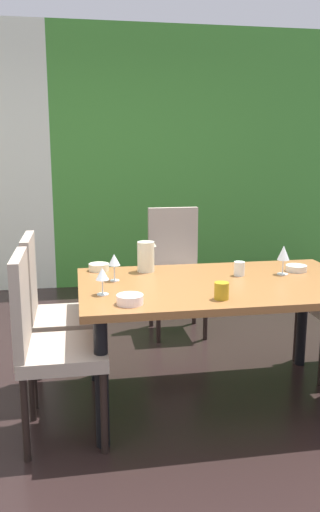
{
  "coord_description": "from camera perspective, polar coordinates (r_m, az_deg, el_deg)",
  "views": [
    {
      "loc": [
        -0.3,
        -2.66,
        1.5
      ],
      "look_at": [
        0.21,
        0.32,
        0.85
      ],
      "focal_mm": 35.0,
      "sensor_mm": 36.0,
      "label": 1
    }
  ],
  "objects": [
    {
      "name": "wine_glass_near_shelf",
      "position": [
        3.16,
        13.93,
        0.26
      ],
      "size": [
        0.08,
        0.08,
        0.18
      ],
      "color": "silver",
      "rests_on": "dining_table"
    },
    {
      "name": "ground_plane",
      "position": [
        3.08,
        -2.92,
        -17.3
      ],
      "size": [
        5.67,
        5.72,
        0.02
      ],
      "primitive_type": "cube",
      "color": "black"
    },
    {
      "name": "cup_near_window",
      "position": [
        3.09,
        9.05,
        -1.44
      ],
      "size": [
        0.07,
        0.07,
        0.09
      ],
      "primitive_type": "cylinder",
      "color": "silver",
      "rests_on": "dining_table"
    },
    {
      "name": "wine_glass_west",
      "position": [
        2.66,
        -6.62,
        -2.16
      ],
      "size": [
        0.07,
        0.07,
        0.15
      ],
      "color": "silver",
      "rests_on": "dining_table"
    },
    {
      "name": "wine_glass_east",
      "position": [
        2.93,
        -5.26,
        -0.53
      ],
      "size": [
        0.07,
        0.07,
        0.16
      ],
      "color": "silver",
      "rests_on": "dining_table"
    },
    {
      "name": "cup_right",
      "position": [
        2.6,
        7.05,
        -3.97
      ],
      "size": [
        0.08,
        0.08,
        0.09
      ],
      "primitive_type": "cylinder",
      "color": "#AF8A1A",
      "rests_on": "dining_table"
    },
    {
      "name": "pitcher_center",
      "position": [
        3.15,
        -1.61,
        -0.04
      ],
      "size": [
        0.12,
        0.11,
        0.19
      ],
      "color": "beige",
      "rests_on": "dining_table"
    },
    {
      "name": "serving_bowl_front",
      "position": [
        3.2,
        -7.01,
        -1.27
      ],
      "size": [
        0.13,
        0.13,
        0.05
      ],
      "primitive_type": "cylinder",
      "color": "beige",
      "rests_on": "dining_table"
    },
    {
      "name": "chair_left_near",
      "position": [
        2.64,
        -12.81,
        -9.11
      ],
      "size": [
        0.45,
        0.44,
        1.0
      ],
      "rotation": [
        0.0,
        0.0,
        -1.57
      ],
      "color": "tan",
      "rests_on": "ground_plane"
    },
    {
      "name": "dining_table",
      "position": [
        2.96,
        6.83,
        -4.57
      ],
      "size": [
        1.64,
        0.97,
        0.74
      ],
      "color": "brown",
      "rests_on": "ground_plane"
    },
    {
      "name": "chair_left_far",
      "position": [
        3.12,
        -12.34,
        -5.68
      ],
      "size": [
        0.45,
        0.44,
        1.0
      ],
      "rotation": [
        0.0,
        0.0,
        -1.57
      ],
      "color": "tan",
      "rests_on": "ground_plane"
    },
    {
      "name": "serving_bowl_south",
      "position": [
        3.28,
        15.31,
        -1.35
      ],
      "size": [
        0.13,
        0.13,
        0.04
      ],
      "primitive_type": "cylinder",
      "color": "silver",
      "rests_on": "dining_table"
    },
    {
      "name": "chair_head_far",
      "position": [
        4.13,
        1.78,
        -0.92
      ],
      "size": [
        0.44,
        0.45,
        1.02
      ],
      "rotation": [
        0.0,
        0.0,
        3.14
      ],
      "color": "tan",
      "rests_on": "ground_plane"
    },
    {
      "name": "garden_window_panel",
      "position": [
        5.66,
        5.28,
        10.93
      ],
      "size": [
        3.37,
        0.1,
        2.77
      ],
      "primitive_type": "cube",
      "color": "#3F8532",
      "rests_on": "ground_plane"
    },
    {
      "name": "serving_bowl_rear",
      "position": [
        2.51,
        -3.45,
        -4.98
      ],
      "size": [
        0.14,
        0.14,
        0.05
      ],
      "primitive_type": "cylinder",
      "color": "white",
      "rests_on": "dining_table"
    }
  ]
}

